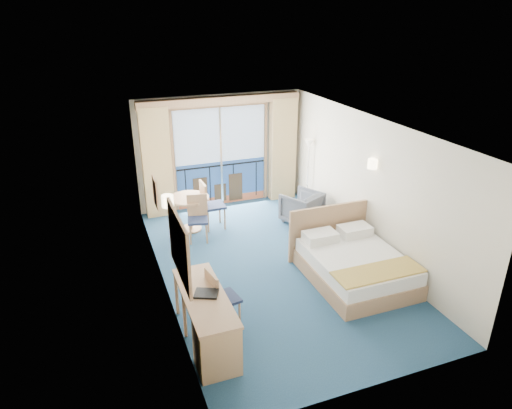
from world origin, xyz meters
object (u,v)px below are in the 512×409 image
object	(u,v)px
desk	(214,336)
table_chair_b	(198,215)
floor_lamp	(309,157)
desk_chair	(219,296)
bed	(354,264)
table_chair_a	(209,202)
nightstand	(347,233)
round_table	(189,205)
armchair	(302,207)

from	to	relation	value
desk	table_chair_b	world-z (taller)	table_chair_b
floor_lamp	desk_chair	world-z (taller)	floor_lamp
bed	table_chair_b	bearing A→B (deg)	131.58
table_chair_a	desk	bearing A→B (deg)	164.80
floor_lamp	desk_chair	size ratio (longest dim) A/B	1.76
nightstand	round_table	world-z (taller)	round_table
floor_lamp	round_table	size ratio (longest dim) A/B	1.99
bed	desk	bearing A→B (deg)	-158.01
desk	desk_chair	bearing A→B (deg)	68.61
nightstand	desk	size ratio (longest dim) A/B	0.34
nightstand	table_chair_b	world-z (taller)	table_chair_b
floor_lamp	round_table	xyz separation A→B (m)	(-2.96, -0.24, -0.70)
nightstand	armchair	world-z (taller)	armchair
round_table	nightstand	bearing A→B (deg)	-33.21
table_chair_a	table_chair_b	distance (m)	0.55
bed	floor_lamp	distance (m)	3.44
bed	armchair	xyz separation A→B (m)	(0.18, 2.50, 0.06)
table_chair_b	table_chair_a	bearing A→B (deg)	60.68
floor_lamp	table_chair_a	size ratio (longest dim) A/B	1.56
armchair	table_chair_a	bearing A→B (deg)	-39.01
nightstand	bed	bearing A→B (deg)	-115.85
floor_lamp	desk	world-z (taller)	floor_lamp
armchair	table_chair_b	xyz separation A→B (m)	(-2.40, 0.01, 0.19)
armchair	table_chair_a	world-z (taller)	table_chair_a
bed	table_chair_a	world-z (taller)	table_chair_a
armchair	round_table	world-z (taller)	round_table
bed	table_chair_b	distance (m)	3.36
nightstand	floor_lamp	xyz separation A→B (m)	(0.12, 2.09, 0.99)
bed	armchair	world-z (taller)	bed
armchair	desk_chair	xyz separation A→B (m)	(-2.79, -2.94, 0.19)
desk	table_chair_b	distance (m)	3.74
nightstand	floor_lamp	size ratio (longest dim) A/B	0.34
armchair	floor_lamp	bearing A→B (deg)	-151.62
nightstand	table_chair_a	xyz separation A→B (m)	(-2.41, 1.78, 0.32)
nightstand	floor_lamp	bearing A→B (deg)	86.63
table_chair_b	armchair	bearing A→B (deg)	12.34
bed	floor_lamp	size ratio (longest dim) A/B	1.19
nightstand	desk_chair	world-z (taller)	desk_chair
nightstand	floor_lamp	distance (m)	2.32
bed	desk_chair	world-z (taller)	bed
nightstand	desk	xyz separation A→B (m)	(-3.45, -2.31, 0.15)
desk_chair	table_chair_a	size ratio (longest dim) A/B	0.89
armchair	round_table	distance (m)	2.52
armchair	table_chair_b	size ratio (longest dim) A/B	0.81
nightstand	armchair	distance (m)	1.41
table_chair_b	bed	bearing A→B (deg)	-35.88
bed	floor_lamp	xyz separation A→B (m)	(0.67, 3.23, 0.99)
bed	nightstand	world-z (taller)	bed
floor_lamp	table_chair_a	world-z (taller)	floor_lamp
nightstand	desk_chair	xyz separation A→B (m)	(-3.17, -1.57, 0.25)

